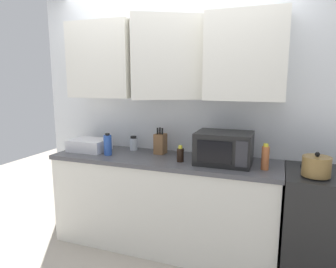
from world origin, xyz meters
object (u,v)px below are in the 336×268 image
bottle_blue_cleaner (108,145)px  bottle_spice_jar (265,157)px  dish_rack (89,145)px  bottle_soy_dark (180,155)px  microwave (224,148)px  knife_block (160,143)px  bottle_clear_tall (134,143)px  kettle (316,166)px  stove_range (332,228)px

bottle_blue_cleaner → bottle_spice_jar: 1.47m
dish_rack → bottle_soy_dark: (1.03, -0.09, 0.01)m
microwave → knife_block: bearing=167.3°
dish_rack → bottle_clear_tall: 0.46m
kettle → bottle_spice_jar: 0.38m
stove_range → bottle_spice_jar: bottle_spice_jar is taller
bottle_clear_tall → dish_rack: bearing=-157.0°
dish_rack → knife_block: bearing=10.3°
kettle → bottle_clear_tall: (-1.70, 0.34, -0.02)m
stove_range → bottle_clear_tall: bearing=173.9°
stove_range → bottle_spice_jar: bearing=-173.7°
stove_range → bottle_spice_jar: (-0.54, -0.06, 0.55)m
kettle → bottle_blue_cleaner: bottle_blue_cleaner is taller
dish_rack → knife_block: (0.74, 0.13, 0.04)m
knife_block → dish_rack: bearing=-169.7°
microwave → bottle_clear_tall: 1.00m
kettle → microwave: 0.74m
dish_rack → bottle_soy_dark: size_ratio=2.53×
microwave → bottle_spice_jar: microwave is taller
bottle_spice_jar → bottle_clear_tall: bearing=169.0°
knife_block → bottle_clear_tall: size_ratio=1.77×
bottle_spice_jar → kettle: bearing=-12.2°
microwave → bottle_spice_jar: bearing=-10.6°
bottle_clear_tall → bottle_spice_jar: size_ratio=0.69×
microwave → dish_rack: bearing=179.4°
knife_block → bottle_soy_dark: 0.36m
stove_range → knife_block: bearing=174.3°
stove_range → bottle_blue_cleaner: bottle_blue_cleaner is taller
microwave → bottle_spice_jar: 0.36m
bottle_spice_jar → bottle_blue_cleaner: bearing=-179.3°
stove_range → bottle_soy_dark: 1.37m
knife_block → bottle_clear_tall: (-0.32, 0.04, -0.03)m
bottle_clear_tall → bottle_soy_dark: bearing=-24.1°
microwave → dish_rack: 1.40m
stove_range → dish_rack: dish_rack is taller
bottle_blue_cleaner → microwave: bearing=4.3°
microwave → bottle_blue_cleaner: 1.12m
kettle → bottle_soy_dark: bearing=176.4°
kettle → bottle_blue_cleaner: size_ratio=0.95×
stove_range → microwave: 1.07m
bottle_soy_dark → bottle_blue_cleaner: bearing=-179.5°
bottle_blue_cleaner → bottle_soy_dark: size_ratio=1.44×
microwave → stove_range: bearing=-0.4°
stove_range → knife_block: (-1.55, 0.15, 0.55)m
kettle → bottle_spice_jar: bearing=167.8°
bottle_spice_jar → microwave: bearing=169.4°
bottle_clear_tall → kettle: bearing=-11.3°
microwave → bottle_blue_cleaner: bearing=-175.7°
stove_range → bottle_soy_dark: bottle_soy_dark is taller
microwave → bottle_blue_cleaner: size_ratio=2.22×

